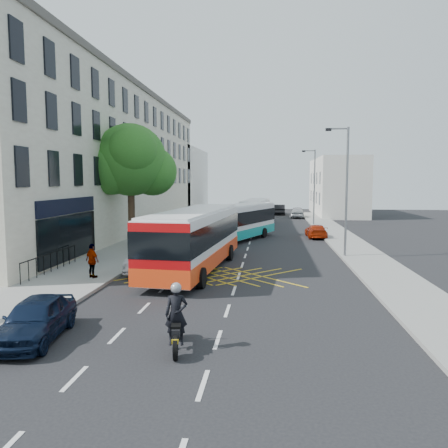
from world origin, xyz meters
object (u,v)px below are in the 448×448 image
(bus_mid, at_px, (237,222))
(distant_car_silver, at_px, (297,212))
(street_tree, at_px, (130,161))
(motorbike, at_px, (176,318))
(red_hatchback, at_px, (316,231))
(distant_car_dark, at_px, (279,209))
(bus_far, at_px, (255,212))
(distant_car_grey, at_px, (243,212))
(lamp_far, at_px, (313,183))
(lamp_near, at_px, (345,185))
(bus_near, at_px, (195,238))
(pedestrian_far, at_px, (92,261))
(parked_car_silver, at_px, (149,258))
(parked_car_blue, at_px, (36,319))

(bus_mid, relative_size, distant_car_silver, 2.44)
(street_tree, bearing_deg, motorbike, -68.52)
(motorbike, xyz_separation_m, red_hatchback, (6.60, 25.60, -0.36))
(motorbike, height_order, distant_car_dark, motorbike)
(bus_far, bearing_deg, distant_car_grey, 104.97)
(lamp_far, distance_m, motorbike, 36.79)
(lamp_near, distance_m, bus_near, 10.28)
(bus_far, height_order, distant_car_dark, bus_far)
(pedestrian_far, bearing_deg, distant_car_dark, -69.43)
(red_hatchback, bearing_deg, lamp_near, 92.49)
(bus_mid, height_order, distant_car_silver, bus_mid)
(bus_mid, xyz_separation_m, distant_car_silver, (6.22, 22.74, -0.80))
(distant_car_grey, bearing_deg, pedestrian_far, -105.33)
(bus_near, relative_size, parked_car_silver, 2.71)
(motorbike, height_order, red_hatchback, motorbike)
(bus_far, distance_m, parked_car_silver, 25.41)
(parked_car_silver, bearing_deg, distant_car_silver, 73.69)
(bus_far, relative_size, distant_car_grey, 2.19)
(parked_car_blue, bearing_deg, motorbike, -10.77)
(distant_car_silver, bearing_deg, motorbike, 86.29)
(parked_car_silver, xyz_separation_m, pedestrian_far, (-2.10, -2.53, 0.26))
(street_tree, height_order, bus_mid, street_tree)
(parked_car_blue, relative_size, parked_car_silver, 0.88)
(pedestrian_far, bearing_deg, distant_car_silver, -74.36)
(lamp_far, xyz_separation_m, motorbike, (-7.29, -35.87, -3.69))
(lamp_near, xyz_separation_m, bus_near, (-8.67, -4.71, -2.88))
(motorbike, height_order, pedestrian_far, motorbike)
(bus_near, bearing_deg, lamp_far, 75.88)
(lamp_near, xyz_separation_m, bus_far, (-6.21, 19.67, -3.14))
(bus_mid, height_order, parked_car_blue, bus_mid)
(street_tree, distance_m, parked_car_silver, 10.56)
(lamp_near, bearing_deg, bus_mid, 136.02)
(bus_mid, height_order, motorbike, bus_mid)
(bus_mid, height_order, red_hatchback, bus_mid)
(lamp_near, height_order, bus_mid, lamp_near)
(bus_mid, bearing_deg, parked_car_blue, -79.38)
(parked_car_silver, bearing_deg, lamp_near, 25.03)
(lamp_far, relative_size, parked_car_blue, 2.06)
(bus_far, bearing_deg, bus_near, -90.80)
(bus_far, bearing_deg, parked_car_silver, -96.14)
(parked_car_blue, relative_size, distant_car_silver, 0.90)
(lamp_near, height_order, parked_car_silver, lamp_near)
(lamp_far, bearing_deg, street_tree, -130.81)
(red_hatchback, bearing_deg, motorbike, 73.95)
(distant_car_silver, bearing_deg, lamp_far, 100.24)
(street_tree, xyz_separation_m, lamp_near, (14.71, -2.97, -1.68))
(parked_car_blue, bearing_deg, bus_mid, 71.81)
(pedestrian_far, bearing_deg, parked_car_blue, 134.15)
(bus_near, distance_m, bus_mid, 11.81)
(lamp_far, relative_size, bus_far, 0.79)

